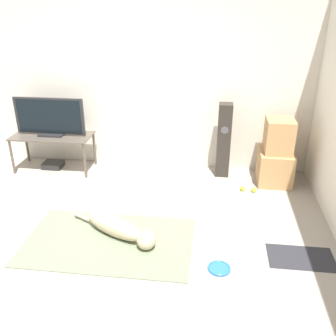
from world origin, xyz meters
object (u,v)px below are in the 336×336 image
at_px(game_console, 53,165).
at_px(tennis_ball_by_boxes, 242,189).
at_px(cardboard_box_upper, 279,136).
at_px(tv, 50,117).
at_px(floor_speaker, 224,140).
at_px(dog, 120,228).
at_px(frisbee, 219,268).
at_px(cardboard_box_lower, 275,167).
at_px(tv_stand, 52,139).
at_px(tennis_ball_near_speaker, 254,190).

bearing_deg(game_console, tennis_ball_by_boxes, -8.15).
xyz_separation_m(cardboard_box_upper, tv, (-3.18, 0.04, 0.12)).
bearing_deg(cardboard_box_upper, floor_speaker, 168.94).
xyz_separation_m(dog, frisbee, (1.05, -0.38, -0.11)).
distance_m(cardboard_box_lower, tv, 3.23).
bearing_deg(tv, floor_speaker, 2.41).
bearing_deg(dog, tv_stand, 130.63).
bearing_deg(tennis_ball_near_speaker, game_console, 171.92).
bearing_deg(floor_speaker, tennis_ball_near_speaker, -49.42).
height_order(tv, tennis_ball_by_boxes, tv).
relative_size(cardboard_box_lower, game_console, 1.78).
height_order(floor_speaker, game_console, floor_speaker).
relative_size(cardboard_box_lower, tennis_ball_by_boxes, 7.61).
height_order(frisbee, cardboard_box_lower, cardboard_box_lower).
bearing_deg(tennis_ball_near_speaker, cardboard_box_upper, 49.80).
height_order(cardboard_box_upper, tv_stand, cardboard_box_upper).
xyz_separation_m(frisbee, cardboard_box_upper, (0.75, 1.96, 0.67)).
bearing_deg(dog, cardboard_box_lower, 41.27).
xyz_separation_m(frisbee, cardboard_box_lower, (0.74, 1.95, 0.21)).
xyz_separation_m(cardboard_box_upper, tv_stand, (-3.18, 0.03, -0.21)).
xyz_separation_m(cardboard_box_lower, tennis_ball_by_boxes, (-0.44, -0.32, -0.19)).
relative_size(frisbee, cardboard_box_upper, 0.48).
xyz_separation_m(dog, tv_stand, (-1.39, 1.62, 0.35)).
bearing_deg(tennis_ball_by_boxes, floor_speaker, 120.06).
bearing_deg(tennis_ball_near_speaker, cardboard_box_lower, 49.34).
xyz_separation_m(tennis_ball_by_boxes, tennis_ball_near_speaker, (0.15, -0.02, 0.00)).
bearing_deg(frisbee, tv, 140.70).
height_order(tennis_ball_near_speaker, game_console, game_console).
xyz_separation_m(frisbee, tv_stand, (-2.44, 1.99, 0.46)).
xyz_separation_m(floor_speaker, tennis_ball_by_boxes, (0.27, -0.47, -0.49)).
relative_size(tv_stand, game_console, 4.04).
bearing_deg(tennis_ball_by_boxes, tv, 172.35).
bearing_deg(cardboard_box_upper, tv_stand, 179.40).
bearing_deg(tennis_ball_near_speaker, tv_stand, 172.44).
relative_size(frisbee, tennis_ball_near_speaker, 3.33).
height_order(dog, cardboard_box_lower, cardboard_box_lower).
height_order(tv, tennis_ball_near_speaker, tv).
height_order(tennis_ball_by_boxes, game_console, game_console).
height_order(dog, tv_stand, tv_stand).
distance_m(cardboard_box_lower, tennis_ball_by_boxes, 0.58).
height_order(dog, cardboard_box_upper, cardboard_box_upper).
bearing_deg(frisbee, floor_speaker, 89.17).
distance_m(cardboard_box_lower, tennis_ball_near_speaker, 0.49).
relative_size(tv, game_console, 3.58).
xyz_separation_m(tv, game_console, (-0.06, 0.03, -0.76)).
bearing_deg(tv, frisbee, -39.30).
distance_m(dog, game_console, 2.20).
bearing_deg(floor_speaker, frisbee, -90.83).
xyz_separation_m(floor_speaker, tennis_ball_near_speaker, (0.42, -0.49, -0.49)).
relative_size(dog, tv, 1.03).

